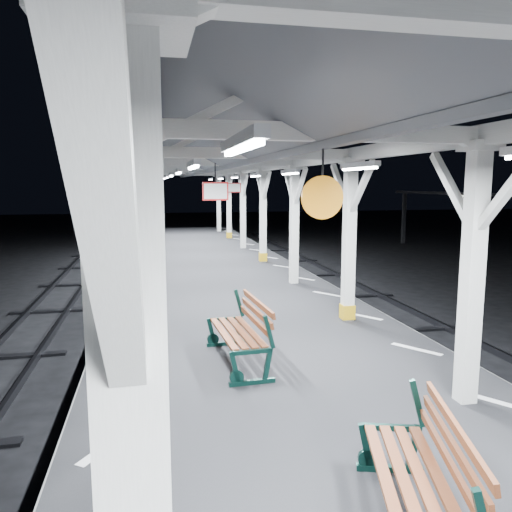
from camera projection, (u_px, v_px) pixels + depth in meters
name	position (u px, v px, depth m)	size (l,w,h in m)	color
ground	(277.00, 418.00, 8.17)	(120.00, 120.00, 0.00)	black
platform	(277.00, 389.00, 8.10)	(6.00, 50.00, 1.00)	black
hazard_stripes_left	(121.00, 371.00, 7.53)	(1.00, 48.00, 0.01)	silver
hazard_stripes_right	(416.00, 349.00, 8.52)	(1.00, 48.00, 0.01)	silver
canopy	(279.00, 133.00, 7.50)	(5.40, 49.00, 4.65)	silver
bench_near	(425.00, 474.00, 3.97)	(1.13, 1.90, 0.97)	black
bench_mid	(244.00, 330.00, 7.83)	(0.81, 1.89, 1.00)	black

